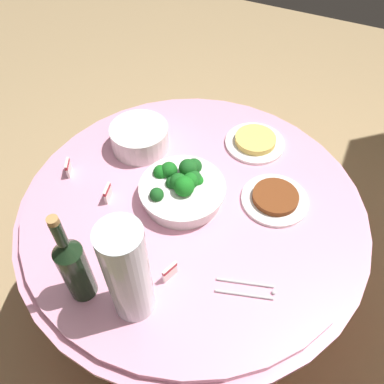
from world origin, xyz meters
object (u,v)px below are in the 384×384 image
plate_stack (140,137)px  food_plate_stir_fry (275,198)px  serving_tongs (247,289)px  label_placard_rear (108,192)px  label_placard_mid (170,271)px  wine_bottle (74,267)px  food_plate_noodles (255,141)px  broccoli_bowl (182,187)px  label_placard_front (68,167)px  decorative_fruit_vase (129,276)px

plate_stack → food_plate_stir_fry: size_ratio=0.95×
serving_tongs → label_placard_rear: label_placard_rear is taller
food_plate_stir_fry → label_placard_mid: label_placard_mid is taller
wine_bottle → label_placard_rear: bearing=-159.3°
food_plate_stir_fry → food_plate_noodles: food_plate_noodles is taller
plate_stack → serving_tongs: bearing=55.9°
plate_stack → label_placard_mid: 0.55m
label_placard_mid → serving_tongs: bearing=104.6°
broccoli_bowl → food_plate_noodles: size_ratio=1.27×
serving_tongs → food_plate_stir_fry: food_plate_stir_fry is taller
wine_bottle → food_plate_noodles: 0.80m
food_plate_noodles → label_placard_front: size_ratio=4.00×
food_plate_noodles → label_placard_front: bearing=-52.5°
wine_bottle → broccoli_bowl: bearing=166.4°
wine_bottle → label_placard_front: 0.47m
broccoli_bowl → label_placard_front: size_ratio=5.09×
serving_tongs → label_placard_front: (-0.15, -0.71, 0.03)m
wine_bottle → decorative_fruit_vase: 0.15m
serving_tongs → label_placard_rear: size_ratio=3.02×
decorative_fruit_vase → food_plate_stir_fry: (-0.50, 0.23, -0.14)m
label_placard_front → label_placard_mid: 0.54m
label_placard_front → label_placard_mid: same height
plate_stack → serving_tongs: size_ratio=1.26×
serving_tongs → decorative_fruit_vase: bearing=-57.6°
serving_tongs → food_plate_noodles: food_plate_noodles is taller
decorative_fruit_vase → wine_bottle: bearing=-80.2°
serving_tongs → label_placard_mid: label_placard_mid is taller
wine_bottle → serving_tongs: wine_bottle is taller
food_plate_noodles → label_placard_mid: (0.62, -0.04, 0.02)m
plate_stack → food_plate_stir_fry: (0.04, 0.53, -0.03)m
plate_stack → food_plate_stir_fry: 0.53m
broccoli_bowl → wine_bottle: (0.42, -0.10, 0.08)m
wine_bottle → food_plate_stir_fry: size_ratio=1.53×
wine_bottle → serving_tongs: 0.47m
label_placard_front → label_placard_mid: (0.21, 0.50, 0.00)m
broccoli_bowl → label_placard_rear: size_ratio=5.09×
label_placard_front → label_placard_mid: size_ratio=1.00×
label_placard_rear → plate_stack: bearing=-174.0°
broccoli_bowl → serving_tongs: bearing=53.8°
label_placard_mid → label_placard_rear: 0.36m
wine_bottle → label_placard_mid: (-0.14, 0.20, -0.10)m
wine_bottle → label_placard_mid: size_ratio=6.11×
food_plate_stir_fry → decorative_fruit_vase: bearing=-25.1°
wine_bottle → food_plate_noodles: (-0.76, 0.23, -0.12)m
broccoli_bowl → plate_stack: 0.29m
broccoli_bowl → plate_stack: size_ratio=1.33×
broccoli_bowl → plate_stack: (-0.15, -0.24, 0.00)m
food_plate_stir_fry → plate_stack: bearing=-94.3°
plate_stack → wine_bottle: size_ratio=0.62×
decorative_fruit_vase → label_placard_mid: size_ratio=6.18×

